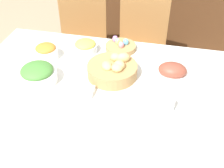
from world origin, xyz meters
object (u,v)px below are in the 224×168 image
egg_basket (121,46)px  pineapple_bowl (85,46)px  chair_far_center (139,48)px  chair_far_left (81,41)px  dinner_plate (119,122)px  green_salad_bowl (38,74)px  drinking_cup (168,104)px  ham_platter (172,71)px  knife (149,127)px  sideboard (157,8)px  butter_dish (82,91)px  fork (90,118)px  spoon (155,128)px  bread_basket (113,69)px  carrot_bowl (46,52)px

egg_basket → pineapple_bowl: size_ratio=1.28×
chair_far_center → chair_far_left: 0.52m
dinner_plate → pineapple_bowl: bearing=120.2°
green_salad_bowl → drinking_cup: (0.75, -0.08, -0.02)m
ham_platter → dinner_plate: 0.52m
dinner_plate → knife: 0.15m
sideboard → ham_platter: 1.63m
egg_basket → chair_far_center: bearing=80.6°
sideboard → drinking_cup: sideboard is taller
chair_far_center → ham_platter: (0.28, -0.67, 0.28)m
chair_far_center → drinking_cup: size_ratio=13.25×
pineapple_bowl → chair_far_left: bearing=111.9°
knife → butter_dish: (-0.39, 0.18, 0.01)m
egg_basket → fork: 0.68m
chair_far_left → pineapple_bowl: size_ratio=5.74×
egg_basket → ham_platter: 0.42m
spoon → green_salad_bowl: bearing=160.7°
sideboard → chair_far_center: bearing=-94.7°
chair_far_center → spoon: 1.18m
chair_far_center → green_salad_bowl: 1.07m
egg_basket → green_salad_bowl: (-0.40, -0.45, 0.03)m
sideboard → drinking_cup: 1.93m
green_salad_bowl → fork: bearing=-31.1°
ham_platter → butter_dish: 0.55m
chair_far_center → fork: chair_far_center is taller
sideboard → ham_platter: (0.21, -1.59, 0.30)m
ham_platter → drinking_cup: size_ratio=3.73×
bread_basket → drinking_cup: (0.34, -0.22, -0.01)m
green_salad_bowl → fork: size_ratio=1.36×
bread_basket → chair_far_left: bearing=120.9°
dinner_plate → butter_dish: bearing=143.4°
chair_far_left → bread_basket: bearing=-64.9°
egg_basket → bread_basket: bearing=-87.6°
spoon → sideboard: bearing=92.7°
chair_far_left → spoon: chair_far_left is taller
egg_basket → fork: bearing=-92.3°
carrot_bowl → pineapple_bowl: size_ratio=0.93×
bread_basket → butter_dish: size_ratio=2.30×
green_salad_bowl → drinking_cup: size_ratio=3.12×
ham_platter → dinner_plate: bearing=-117.2°
drinking_cup → chair_far_center: bearing=105.7°
egg_basket → dinner_plate: size_ratio=0.83×
chair_far_center → green_salad_bowl: size_ratio=4.24×
egg_basket → dinner_plate: 0.69m
chair_far_left → drinking_cup: bearing=-56.9°
sideboard → green_salad_bowl: 1.93m
green_salad_bowl → pineapple_bowl: green_salad_bowl is taller
chair_far_center → spoon: bearing=-71.8°
sideboard → fork: bearing=-94.9°
pineapple_bowl → sideboard: bearing=75.4°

